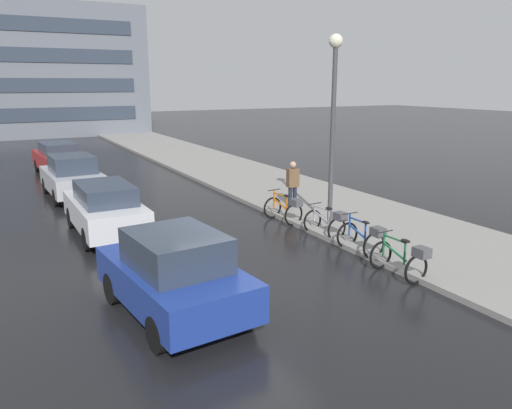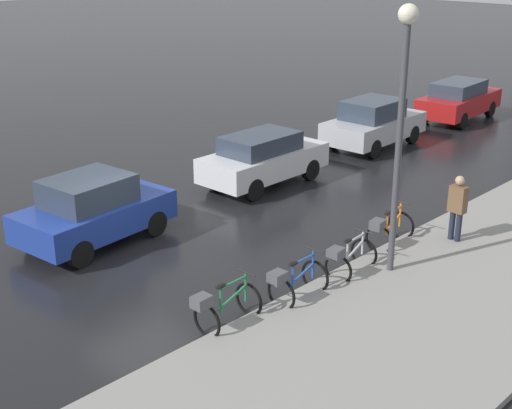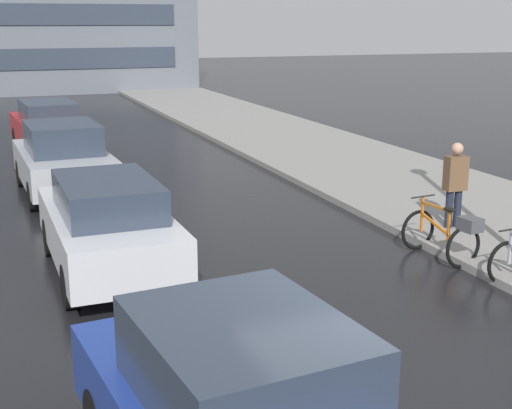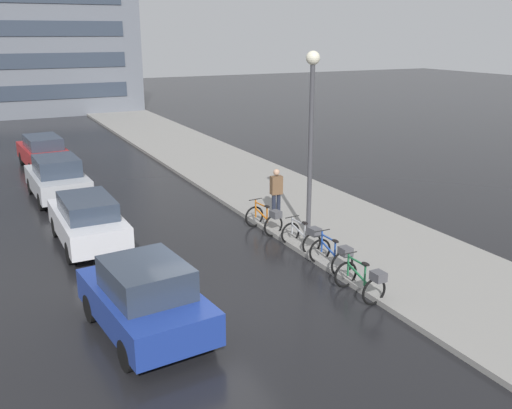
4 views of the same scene
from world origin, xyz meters
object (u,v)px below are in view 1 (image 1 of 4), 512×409
(car_blue, at_px, (175,274))
(streetlamp, at_px, (334,104))
(car_silver, at_px, (73,176))
(bicycle_farthest, at_px, (286,208))
(bicycle_third, at_px, (328,222))
(car_white, at_px, (105,208))
(bicycle_second, at_px, (364,237))
(pedestrian, at_px, (293,183))
(bicycle_nearest, at_px, (403,258))
(car_red, at_px, (58,158))

(car_blue, bearing_deg, streetlamp, 29.02)
(car_silver, xyz_separation_m, streetlamp, (6.28, -8.26, 2.95))
(bicycle_farthest, bearing_deg, car_blue, -139.13)
(bicycle_farthest, distance_m, streetlamp, 3.61)
(bicycle_third, height_order, car_white, car_white)
(streetlamp, bearing_deg, bicycle_third, -128.90)
(car_silver, bearing_deg, streetlamp, -52.73)
(bicycle_second, xyz_separation_m, pedestrian, (0.85, 4.85, 0.50))
(bicycle_farthest, height_order, car_silver, car_silver)
(bicycle_third, relative_size, car_white, 0.35)
(bicycle_nearest, height_order, bicycle_farthest, bicycle_farthest)
(bicycle_third, bearing_deg, bicycle_farthest, 98.11)
(car_silver, distance_m, streetlamp, 10.79)
(car_silver, bearing_deg, car_red, 88.26)
(pedestrian, bearing_deg, bicycle_farthest, -129.55)
(bicycle_nearest, xyz_separation_m, streetlamp, (0.96, 4.12, 3.30))
(car_silver, bearing_deg, bicycle_third, -57.73)
(bicycle_third, xyz_separation_m, bicycle_farthest, (-0.27, 1.90, 0.01))
(bicycle_nearest, xyz_separation_m, car_blue, (-5.19, 0.70, 0.34))
(bicycle_third, distance_m, car_silver, 10.65)
(bicycle_third, bearing_deg, bicycle_nearest, -96.07)
(bicycle_second, xyz_separation_m, bicycle_third, (0.07, 1.67, -0.01))
(car_blue, bearing_deg, bicycle_nearest, -7.71)
(car_silver, relative_size, car_red, 0.94)
(bicycle_third, height_order, car_silver, car_silver)
(bicycle_farthest, distance_m, car_silver, 8.93)
(bicycle_farthest, relative_size, car_white, 0.36)
(car_silver, bearing_deg, car_blue, -89.36)
(bicycle_third, xyz_separation_m, car_blue, (-5.55, -2.67, 0.36))
(bicycle_second, distance_m, car_white, 7.46)
(car_silver, height_order, pedestrian, pedestrian)
(car_silver, height_order, streetlamp, streetlamp)
(bicycle_third, xyz_separation_m, streetlamp, (0.60, 0.74, 3.32))
(bicycle_second, xyz_separation_m, car_silver, (-5.61, 10.68, 0.36))
(bicycle_third, relative_size, car_red, 0.32)
(bicycle_farthest, height_order, pedestrian, pedestrian)
(car_blue, distance_m, car_white, 5.97)
(bicycle_nearest, height_order, car_silver, car_silver)
(car_red, xyz_separation_m, pedestrian, (6.29, -11.48, 0.17))
(car_red, bearing_deg, streetlamp, -66.28)
(car_white, xyz_separation_m, car_red, (0.11, 11.36, 0.01))
(bicycle_farthest, distance_m, car_white, 5.54)
(bicycle_third, xyz_separation_m, car_red, (-5.51, 14.66, 0.34))
(car_white, bearing_deg, car_red, 89.46)
(car_silver, distance_m, pedestrian, 8.70)
(bicycle_second, xyz_separation_m, car_white, (-5.55, 4.98, 0.33))
(car_blue, xyz_separation_m, car_white, (-0.07, 5.97, -0.03))
(car_white, relative_size, pedestrian, 2.34)
(bicycle_third, bearing_deg, car_red, 110.61)
(bicycle_nearest, distance_m, car_red, 18.75)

